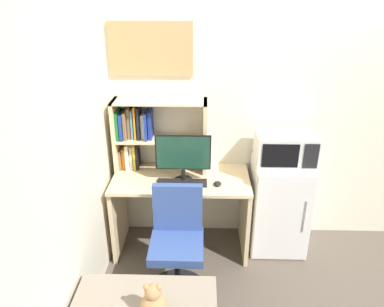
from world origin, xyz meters
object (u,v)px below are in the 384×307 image
Objects in this scene: keyboard at (182,183)px; teddy_bear at (154,303)px; computer_mouse at (218,184)px; wall_corkboard at (151,49)px; monitor at (183,155)px; desk_chair at (177,248)px; microwave at (285,148)px; hutch_bookshelf at (146,132)px; mini_fridge at (278,206)px.

teddy_bear is at bearing -95.27° from keyboard.
wall_corkboard is (-0.58, 0.43, 1.05)m from computer_mouse.
keyboard is at bearing -101.20° from monitor.
keyboard is at bearing 87.55° from desk_chair.
monitor reaches higher than desk_chair.
teddy_bear is at bearing -96.93° from desk_chair.
microwave is (0.89, 0.17, 0.26)m from keyboard.
hutch_bookshelf is 3.40× the size of teddy_bear.
desk_chair is at bearing -146.53° from microwave.
computer_mouse is at bearing -12.93° from monitor.
keyboard reaches higher than teddy_bear.
computer_mouse reaches higher than teddy_bear.
monitor is at bearing -172.06° from microwave.
teddy_bear is at bearing -95.52° from monitor.
monitor is at bearing 78.80° from keyboard.
wall_corkboard is at bearing 96.16° from teddy_bear.
computer_mouse is 0.16× the size of microwave.
mini_fridge is 3.67× the size of teddy_bear.
computer_mouse is at bearing -3.58° from keyboard.
wall_corkboard reaches higher than monitor.
computer_mouse is 0.09× the size of desk_chair.
microwave is at bearing 10.92° from keyboard.
microwave is (0.88, 0.12, 0.02)m from monitor.
hutch_bookshelf is at bearing 174.01° from microwave.
hutch_bookshelf is at bearing 113.64° from desk_chair.
hutch_bookshelf is 10.38× the size of computer_mouse.
microwave reaches higher than desk_chair.
monitor is 0.89m from microwave.
computer_mouse is 0.67m from microwave.
computer_mouse is 0.33× the size of teddy_bear.
hutch_bookshelf is at bearing 98.99° from teddy_bear.
monitor is at bearing -172.25° from mini_fridge.
computer_mouse is at bearing 51.68° from desk_chair.
microwave is 1.26m from desk_chair.
desk_chair is (-0.32, -0.41, -0.37)m from computer_mouse.
monitor reaches higher than keyboard.
desk_chair is (-0.91, -0.60, -0.62)m from microwave.
desk_chair reaches higher than mini_fridge.
keyboard is (-0.01, -0.05, -0.24)m from monitor.
keyboard is 0.56m from desk_chair.
computer_mouse is at bearing -162.19° from mini_fridge.
keyboard is at bearing -55.82° from wall_corkboard.
wall_corkboard is at bearing 168.49° from mini_fridge.
microwave reaches higher than teddy_bear.
desk_chair is at bearing -93.36° from monitor.
monitor is (0.35, -0.25, -0.11)m from hutch_bookshelf.
desk_chair is at bearing -92.45° from keyboard.
wall_corkboard is at bearing 143.81° from computer_mouse.
teddy_bear is (-0.09, -0.73, 0.19)m from desk_chair.
monitor reaches higher than teddy_bear.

